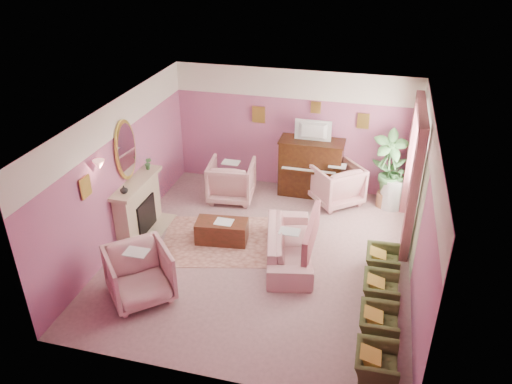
% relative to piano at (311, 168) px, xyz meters
% --- Properties ---
extents(floor, '(5.50, 6.00, 0.01)m').
position_rel_piano_xyz_m(floor, '(-0.50, -2.68, -0.65)').
color(floor, gray).
rests_on(floor, ground).
extents(ceiling, '(5.50, 6.00, 0.01)m').
position_rel_piano_xyz_m(ceiling, '(-0.50, -2.68, 2.15)').
color(ceiling, silver).
rests_on(ceiling, wall_back).
extents(wall_back, '(5.50, 0.02, 2.80)m').
position_rel_piano_xyz_m(wall_back, '(-0.50, 0.32, 0.75)').
color(wall_back, '#8D5481').
rests_on(wall_back, floor).
extents(wall_front, '(5.50, 0.02, 2.80)m').
position_rel_piano_xyz_m(wall_front, '(-0.50, -5.68, 0.75)').
color(wall_front, '#8D5481').
rests_on(wall_front, floor).
extents(wall_left, '(0.02, 6.00, 2.80)m').
position_rel_piano_xyz_m(wall_left, '(-3.25, -2.68, 0.75)').
color(wall_left, '#8D5481').
rests_on(wall_left, floor).
extents(wall_right, '(0.02, 6.00, 2.80)m').
position_rel_piano_xyz_m(wall_right, '(2.25, -2.68, 0.75)').
color(wall_right, '#8D5481').
rests_on(wall_right, floor).
extents(picture_rail_band, '(5.50, 0.01, 0.65)m').
position_rel_piano_xyz_m(picture_rail_band, '(-0.50, 0.31, 1.82)').
color(picture_rail_band, white).
rests_on(picture_rail_band, wall_back).
extents(stripe_panel, '(0.01, 3.00, 2.15)m').
position_rel_piano_xyz_m(stripe_panel, '(2.23, -1.38, 0.42)').
color(stripe_panel, '#AAC096').
rests_on(stripe_panel, wall_right).
extents(fireplace_surround, '(0.30, 1.40, 1.10)m').
position_rel_piano_xyz_m(fireplace_surround, '(-3.09, -2.48, -0.10)').
color(fireplace_surround, '#C8B491').
rests_on(fireplace_surround, floor).
extents(fireplace_inset, '(0.18, 0.72, 0.68)m').
position_rel_piano_xyz_m(fireplace_inset, '(-2.99, -2.48, -0.25)').
color(fireplace_inset, black).
rests_on(fireplace_inset, floor).
extents(fire_ember, '(0.06, 0.54, 0.10)m').
position_rel_piano_xyz_m(fire_ember, '(-2.95, -2.48, -0.43)').
color(fire_ember, orange).
rests_on(fire_ember, floor).
extents(mantel_shelf, '(0.40, 1.55, 0.07)m').
position_rel_piano_xyz_m(mantel_shelf, '(-3.06, -2.48, 0.47)').
color(mantel_shelf, '#C8B491').
rests_on(mantel_shelf, fireplace_surround).
extents(hearth, '(0.55, 1.50, 0.02)m').
position_rel_piano_xyz_m(hearth, '(-2.89, -2.48, -0.64)').
color(hearth, '#C8B491').
rests_on(hearth, floor).
extents(mirror_frame, '(0.04, 0.72, 1.20)m').
position_rel_piano_xyz_m(mirror_frame, '(-3.20, -2.48, 1.15)').
color(mirror_frame, gold).
rests_on(mirror_frame, wall_left).
extents(mirror_glass, '(0.01, 0.60, 1.06)m').
position_rel_piano_xyz_m(mirror_glass, '(-3.17, -2.48, 1.15)').
color(mirror_glass, white).
rests_on(mirror_glass, wall_left).
extents(sconce_shade, '(0.20, 0.20, 0.16)m').
position_rel_piano_xyz_m(sconce_shade, '(-3.12, -3.53, 1.33)').
color(sconce_shade, '#FF9B8D').
rests_on(sconce_shade, wall_left).
extents(piano, '(1.40, 0.60, 1.30)m').
position_rel_piano_xyz_m(piano, '(0.00, 0.00, 0.00)').
color(piano, '#32190B').
rests_on(piano, floor).
extents(piano_keyshelf, '(1.30, 0.12, 0.06)m').
position_rel_piano_xyz_m(piano_keyshelf, '(-0.00, -0.35, 0.07)').
color(piano_keyshelf, '#32190B').
rests_on(piano_keyshelf, piano).
extents(piano_keys, '(1.20, 0.08, 0.02)m').
position_rel_piano_xyz_m(piano_keys, '(0.00, -0.35, 0.11)').
color(piano_keys, white).
rests_on(piano_keys, piano).
extents(piano_top, '(1.45, 0.65, 0.04)m').
position_rel_piano_xyz_m(piano_top, '(0.00, 0.00, 0.66)').
color(piano_top, '#32190B').
rests_on(piano_top, piano).
extents(television, '(0.80, 0.12, 0.48)m').
position_rel_piano_xyz_m(television, '(0.00, -0.05, 0.95)').
color(television, black).
rests_on(television, piano).
extents(print_back_left, '(0.30, 0.03, 0.38)m').
position_rel_piano_xyz_m(print_back_left, '(-1.30, 0.28, 1.07)').
color(print_back_left, gold).
rests_on(print_back_left, wall_back).
extents(print_back_right, '(0.26, 0.03, 0.34)m').
position_rel_piano_xyz_m(print_back_right, '(1.05, 0.28, 1.13)').
color(print_back_right, gold).
rests_on(print_back_right, wall_back).
extents(print_back_mid, '(0.22, 0.03, 0.26)m').
position_rel_piano_xyz_m(print_back_mid, '(0.00, 0.28, 1.35)').
color(print_back_mid, gold).
rests_on(print_back_mid, wall_back).
extents(print_left_wall, '(0.03, 0.28, 0.36)m').
position_rel_piano_xyz_m(print_left_wall, '(-3.21, -3.88, 1.07)').
color(print_left_wall, gold).
rests_on(print_left_wall, wall_left).
extents(window_blind, '(0.03, 1.40, 1.80)m').
position_rel_piano_xyz_m(window_blind, '(2.20, -1.13, 1.05)').
color(window_blind, silver).
rests_on(window_blind, wall_right).
extents(curtain_left, '(0.16, 0.34, 2.60)m').
position_rel_piano_xyz_m(curtain_left, '(2.12, -2.05, 0.65)').
color(curtain_left, '#994F58').
rests_on(curtain_left, floor).
extents(curtain_right, '(0.16, 0.34, 2.60)m').
position_rel_piano_xyz_m(curtain_right, '(2.12, -0.21, 0.65)').
color(curtain_right, '#994F58').
rests_on(curtain_right, floor).
extents(pelmet, '(0.16, 2.20, 0.16)m').
position_rel_piano_xyz_m(pelmet, '(2.12, -1.13, 1.91)').
color(pelmet, '#994F58').
rests_on(pelmet, wall_right).
extents(mantel_plant, '(0.16, 0.16, 0.28)m').
position_rel_piano_xyz_m(mantel_plant, '(-3.05, -1.93, 0.64)').
color(mantel_plant, '#448243').
rests_on(mantel_plant, mantel_shelf).
extents(mantel_vase, '(0.16, 0.16, 0.16)m').
position_rel_piano_xyz_m(mantel_vase, '(-3.05, -2.98, 0.58)').
color(mantel_vase, white).
rests_on(mantel_vase, mantel_shelf).
extents(area_rug, '(2.86, 2.34, 0.01)m').
position_rel_piano_xyz_m(area_rug, '(-1.28, -2.38, -0.64)').
color(area_rug, tan).
rests_on(area_rug, floor).
extents(coffee_table, '(1.05, 0.62, 0.45)m').
position_rel_piano_xyz_m(coffee_table, '(-1.36, -2.41, -0.43)').
color(coffee_table, '#4C2516').
rests_on(coffee_table, floor).
extents(table_paper, '(0.35, 0.28, 0.01)m').
position_rel_piano_xyz_m(table_paper, '(-1.31, -2.41, -0.20)').
color(table_paper, white).
rests_on(table_paper, coffee_table).
extents(sofa, '(0.69, 2.06, 0.83)m').
position_rel_piano_xyz_m(sofa, '(0.03, -2.64, -0.23)').
color(sofa, '#D39B9B').
rests_on(sofa, floor).
extents(sofa_throw, '(0.10, 1.56, 0.57)m').
position_rel_piano_xyz_m(sofa_throw, '(0.43, -2.64, -0.05)').
color(sofa_throw, '#994F58').
rests_on(sofa_throw, sofa).
extents(floral_armchair_left, '(0.98, 0.98, 1.02)m').
position_rel_piano_xyz_m(floral_armchair_left, '(-1.69, -0.69, -0.14)').
color(floral_armchair_left, '#D39B9B').
rests_on(floral_armchair_left, floor).
extents(floral_armchair_right, '(0.98, 0.98, 1.02)m').
position_rel_piano_xyz_m(floral_armchair_right, '(0.62, -0.27, -0.14)').
color(floral_armchair_right, '#D39B9B').
rests_on(floral_armchair_right, floor).
extents(floral_armchair_front, '(0.98, 0.98, 1.02)m').
position_rel_piano_xyz_m(floral_armchair_front, '(-2.16, -4.34, -0.14)').
color(floral_armchair_front, '#D39B9B').
rests_on(floral_armchair_front, floor).
extents(olive_chair_a, '(0.48, 0.68, 0.59)m').
position_rel_piano_xyz_m(olive_chair_a, '(1.73, -5.09, -0.36)').
color(olive_chair_a, '#404A23').
rests_on(olive_chair_a, floor).
extents(olive_chair_b, '(0.48, 0.68, 0.59)m').
position_rel_piano_xyz_m(olive_chair_b, '(1.73, -4.27, -0.36)').
color(olive_chair_b, '#404A23').
rests_on(olive_chair_b, floor).
extents(olive_chair_c, '(0.48, 0.68, 0.59)m').
position_rel_piano_xyz_m(olive_chair_c, '(1.73, -3.45, -0.36)').
color(olive_chair_c, '#404A23').
rests_on(olive_chair_c, floor).
extents(olive_chair_d, '(0.48, 0.68, 0.59)m').
position_rel_piano_xyz_m(olive_chair_d, '(1.73, -2.63, -0.36)').
color(olive_chair_d, '#404A23').
rests_on(olive_chair_d, floor).
extents(side_table, '(0.52, 0.52, 0.70)m').
position_rel_piano_xyz_m(side_table, '(1.85, -0.17, -0.30)').
color(side_table, silver).
rests_on(side_table, floor).
extents(side_plant_big, '(0.30, 0.30, 0.34)m').
position_rel_piano_xyz_m(side_plant_big, '(1.85, -0.17, 0.22)').
color(side_plant_big, '#448243').
rests_on(side_plant_big, side_table).
extents(side_plant_small, '(0.16, 0.16, 0.28)m').
position_rel_piano_xyz_m(side_plant_small, '(1.97, -0.27, 0.19)').
color(side_plant_small, '#448243').
rests_on(side_plant_small, side_table).
extents(palm_pot, '(0.34, 0.34, 0.34)m').
position_rel_piano_xyz_m(palm_pot, '(1.70, -0.18, -0.48)').
color(palm_pot, '#9B6E49').
rests_on(palm_pot, floor).
extents(palm_plant, '(0.76, 0.76, 1.44)m').
position_rel_piano_xyz_m(palm_plant, '(1.70, -0.18, 0.41)').
color(palm_plant, '#448243').
rests_on(palm_plant, palm_pot).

